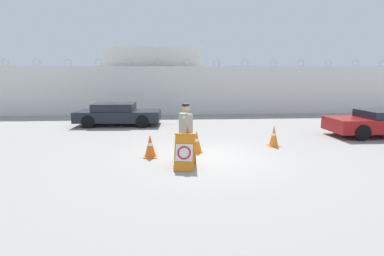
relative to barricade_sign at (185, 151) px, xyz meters
The scene contains 10 objects.
ground_plane 1.36m from the barricade_sign, 53.54° to the left, with size 90.00×90.00×0.00m, color gray.
perimeter_wall 12.24m from the barricade_sign, 86.47° to the left, with size 36.00×0.30×3.70m.
building_block 16.82m from the barricade_sign, 95.69° to the left, with size 7.02×6.99×4.66m.
barricade_sign is the anchor object (origin of this frame).
security_guard 0.82m from the barricade_sign, 85.49° to the left, with size 0.43×0.69×1.80m.
traffic_cone_near 1.67m from the barricade_sign, 130.38° to the left, with size 0.43×0.43×0.75m.
traffic_cone_mid 4.29m from the barricade_sign, 35.89° to the left, with size 0.40×0.40×0.79m.
traffic_cone_far 1.89m from the barricade_sign, 74.99° to the left, with size 0.42×0.42×0.75m.
parked_car_front_coupe 8.48m from the barricade_sign, 112.45° to the left, with size 4.46×2.05×1.18m.
parked_car_far_side 9.72m from the barricade_sign, 24.47° to the left, with size 4.53×1.90×1.14m.
Camera 1 is at (-1.13, -9.31, 2.63)m, focal length 28.00 mm.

